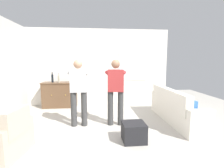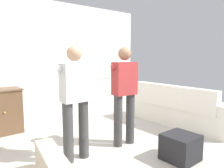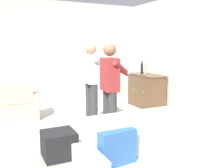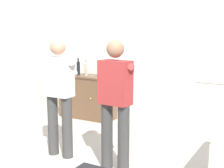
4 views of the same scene
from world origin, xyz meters
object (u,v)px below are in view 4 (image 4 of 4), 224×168
(sideboard_cabinet, at_px, (88,97))
(person_standing_left, at_px, (60,92))
(person_standing_right, at_px, (116,99))
(bottle_liquor_amber, at_px, (86,70))
(bottle_wine_green, at_px, (78,68))

(sideboard_cabinet, xyz_separation_m, person_standing_left, (0.81, -1.88, 0.49))
(person_standing_right, bearing_deg, person_standing_left, 177.73)
(sideboard_cabinet, xyz_separation_m, bottle_liquor_amber, (-0.01, -0.03, 0.57))
(person_standing_left, bearing_deg, bottle_wine_green, 118.89)
(bottle_wine_green, bearing_deg, person_standing_right, -44.28)
(person_standing_left, relative_size, person_standing_right, 1.00)
(bottle_liquor_amber, xyz_separation_m, person_standing_left, (0.82, -1.84, -0.08))
(bottle_liquor_amber, height_order, person_standing_left, person_standing_left)
(sideboard_cabinet, distance_m, bottle_wine_green, 0.63)
(sideboard_cabinet, height_order, person_standing_right, person_standing_right)
(bottle_wine_green, xyz_separation_m, bottle_liquor_amber, (0.22, -0.04, -0.02))
(bottle_liquor_amber, bearing_deg, sideboard_cabinet, 78.92)
(bottle_wine_green, relative_size, person_standing_left, 0.21)
(bottle_wine_green, relative_size, person_standing_right, 0.21)
(person_standing_left, bearing_deg, sideboard_cabinet, 113.38)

